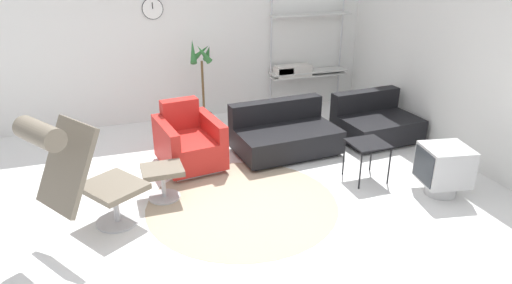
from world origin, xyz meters
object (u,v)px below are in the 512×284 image
object	(u,v)px
ottoman	(163,176)
couch_low	(284,135)
lounge_chair	(76,166)
couch_second	(375,123)
crt_television	(444,168)
side_table	(368,147)
shelf_unit	(300,63)
armchair_red	(189,144)
potted_plant	(203,92)

from	to	relation	value
ottoman	couch_low	bearing A→B (deg)	23.21
lounge_chair	ottoman	xyz separation A→B (m)	(0.83, 0.54, -0.50)
couch_second	crt_television	bearing A→B (deg)	79.67
ottoman	crt_television	xyz separation A→B (m)	(3.05, -0.94, 0.04)
couch_low	side_table	bearing A→B (deg)	115.53
couch_low	shelf_unit	size ratio (longest dim) A/B	0.70
armchair_red	lounge_chair	bearing A→B (deg)	37.94
armchair_red	couch_second	bearing A→B (deg)	172.34
armchair_red	potted_plant	xyz separation A→B (m)	(0.49, 1.28, 0.29)
lounge_chair	ottoman	distance (m)	1.11
couch_low	crt_television	bearing A→B (deg)	122.50
ottoman	side_table	distance (m)	2.44
armchair_red	crt_television	distance (m)	3.11
ottoman	shelf_unit	distance (m)	3.70
couch_second	shelf_unit	size ratio (longest dim) A/B	0.57
couch_second	side_table	xyz separation A→B (m)	(-0.82, -1.10, 0.19)
couch_second	side_table	bearing A→B (deg)	49.16
armchair_red	potted_plant	distance (m)	1.41
ottoman	couch_low	world-z (taller)	couch_low
couch_second	crt_television	size ratio (longest dim) A/B	1.99
couch_low	lounge_chair	bearing A→B (deg)	22.38
shelf_unit	couch_low	bearing A→B (deg)	-119.76
lounge_chair	couch_low	xyz separation A→B (m)	(2.62, 1.30, -0.54)
lounge_chair	armchair_red	distance (m)	1.89
ottoman	couch_second	distance (m)	3.32
ottoman	lounge_chair	bearing A→B (deg)	-147.25
shelf_unit	lounge_chair	bearing A→B (deg)	-140.29
ottoman	potted_plant	bearing A→B (deg)	65.35
armchair_red	couch_second	world-z (taller)	armchair_red
crt_television	potted_plant	xyz separation A→B (m)	(-2.11, 2.99, 0.27)
armchair_red	crt_television	size ratio (longest dim) A/B	1.66
crt_television	shelf_unit	size ratio (longest dim) A/B	0.29
couch_second	armchair_red	bearing A→B (deg)	-4.18
couch_low	potted_plant	distance (m)	1.58
lounge_chair	potted_plant	world-z (taller)	potted_plant
couch_low	couch_second	xyz separation A→B (m)	(1.45, -0.00, -0.00)
ottoman	couch_second	bearing A→B (deg)	13.23
armchair_red	couch_low	world-z (taller)	armchair_red
crt_television	armchair_red	bearing A→B (deg)	67.24
armchair_red	crt_television	xyz separation A→B (m)	(2.60, -1.71, 0.02)
couch_second	potted_plant	xyz separation A→B (m)	(-2.29, 1.29, 0.35)
lounge_chair	side_table	world-z (taller)	lounge_chair
ottoman	side_table	bearing A→B (deg)	-8.01
ottoman	armchair_red	xyz separation A→B (m)	(0.45, 0.77, 0.02)
side_table	crt_television	size ratio (longest dim) A/B	0.84
side_table	potted_plant	xyz separation A→B (m)	(-1.47, 2.39, 0.15)
couch_second	shelf_unit	distance (m)	1.84
ottoman	crt_television	size ratio (longest dim) A/B	0.77
couch_low	couch_second	distance (m)	1.45
potted_plant	couch_low	bearing A→B (deg)	-56.73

